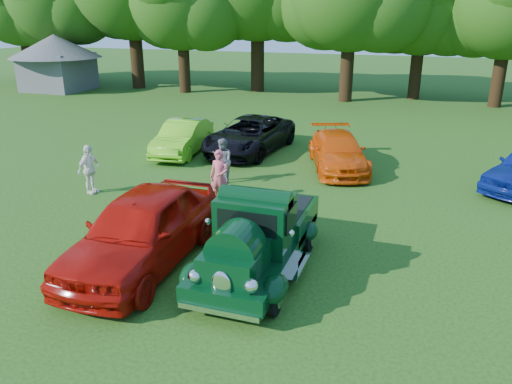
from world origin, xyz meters
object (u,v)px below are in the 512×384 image
(gazebo, at_px, (56,56))
(spectator_white, at_px, (89,169))
(red_convertible, at_px, (142,229))
(spectator_pink, at_px, (219,177))
(back_car_lime, at_px, (183,138))
(spectator_grey, at_px, (223,161))
(back_car_orange, at_px, (338,151))
(back_car_black, at_px, (250,135))
(hero_pickup, at_px, (259,237))

(gazebo, bearing_deg, spectator_white, -48.68)
(red_convertible, height_order, spectator_pink, red_convertible)
(spectator_white, bearing_deg, red_convertible, -126.37)
(back_car_lime, bearing_deg, gazebo, 135.54)
(red_convertible, bearing_deg, spectator_grey, 93.33)
(back_car_orange, height_order, gazebo, gazebo)
(back_car_orange, distance_m, gazebo, 25.99)
(back_car_black, xyz_separation_m, spectator_grey, (0.47, -4.00, 0.05))
(hero_pickup, relative_size, back_car_orange, 1.05)
(spectator_grey, xyz_separation_m, spectator_white, (-3.56, -2.26, 0.03))
(red_convertible, distance_m, back_car_lime, 9.36)
(hero_pickup, xyz_separation_m, back_car_orange, (0.30, 8.14, -0.15))
(back_car_lime, distance_m, spectator_pink, 5.76)
(back_car_lime, height_order, gazebo, gazebo)
(gazebo, bearing_deg, red_convertible, -47.37)
(red_convertible, relative_size, spectator_white, 3.20)
(hero_pickup, distance_m, spectator_pink, 4.34)
(hero_pickup, bearing_deg, spectator_grey, 119.81)
(hero_pickup, height_order, back_car_orange, hero_pickup)
(spectator_grey, height_order, spectator_white, spectator_white)
(spectator_pink, bearing_deg, gazebo, 136.29)
(back_car_orange, bearing_deg, spectator_grey, -158.50)
(back_car_black, distance_m, spectator_grey, 4.02)
(spectator_white, relative_size, gazebo, 0.24)
(back_car_black, bearing_deg, gazebo, 154.26)
(hero_pickup, relative_size, back_car_lime, 1.16)
(back_car_orange, distance_m, spectator_pink, 5.31)
(back_car_black, height_order, gazebo, gazebo)
(gazebo, bearing_deg, back_car_orange, -29.42)
(back_car_orange, distance_m, spectator_grey, 4.39)
(back_car_lime, xyz_separation_m, gazebo, (-16.35, 12.72, 1.74))
(red_convertible, relative_size, back_car_orange, 1.13)
(back_car_lime, height_order, spectator_white, spectator_white)
(back_car_lime, height_order, back_car_black, back_car_black)
(hero_pickup, xyz_separation_m, spectator_white, (-6.58, 3.02, -0.00))
(hero_pickup, relative_size, spectator_pink, 2.88)
(spectator_pink, bearing_deg, back_car_black, 97.90)
(red_convertible, distance_m, spectator_grey, 5.87)
(red_convertible, distance_m, back_car_orange, 9.16)
(spectator_grey, distance_m, spectator_white, 4.22)
(red_convertible, relative_size, back_car_black, 0.99)
(back_car_lime, relative_size, spectator_white, 2.56)
(spectator_grey, bearing_deg, spectator_pink, -14.84)
(back_car_lime, xyz_separation_m, spectator_pink, (3.51, -4.56, 0.14))
(hero_pickup, relative_size, spectator_white, 2.97)
(back_car_black, bearing_deg, hero_pickup, -63.42)
(back_car_black, height_order, spectator_grey, spectator_grey)
(back_car_black, relative_size, spectator_pink, 3.14)
(spectator_white, bearing_deg, back_car_lime, -1.93)
(red_convertible, xyz_separation_m, spectator_white, (-4.04, 3.58, -0.07))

